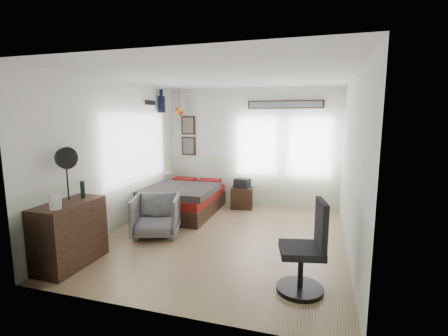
{
  "coord_description": "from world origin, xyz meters",
  "views": [
    {
      "loc": [
        1.55,
        -5.08,
        2.06
      ],
      "look_at": [
        -0.1,
        0.4,
        1.15
      ],
      "focal_mm": 26.0,
      "sensor_mm": 36.0,
      "label": 1
    }
  ],
  "objects_px": {
    "nightstand": "(242,198)",
    "armchair": "(156,216)",
    "bed": "(184,199)",
    "task_chair": "(306,255)",
    "dresser": "(70,234)"
  },
  "relations": [
    {
      "from": "dresser",
      "to": "nightstand",
      "type": "bearing_deg",
      "value": 65.02
    },
    {
      "from": "dresser",
      "to": "armchair",
      "type": "distance_m",
      "value": 1.49
    },
    {
      "from": "nightstand",
      "to": "task_chair",
      "type": "xyz_separation_m",
      "value": [
        1.56,
        -3.26,
        0.21
      ]
    },
    {
      "from": "dresser",
      "to": "task_chair",
      "type": "xyz_separation_m",
      "value": [
        3.18,
        0.22,
        0.0
      ]
    },
    {
      "from": "bed",
      "to": "dresser",
      "type": "relative_size",
      "value": 1.92
    },
    {
      "from": "nightstand",
      "to": "armchair",
      "type": "bearing_deg",
      "value": -123.51
    },
    {
      "from": "bed",
      "to": "nightstand",
      "type": "distance_m",
      "value": 1.33
    },
    {
      "from": "armchair",
      "to": "task_chair",
      "type": "relative_size",
      "value": 0.7
    },
    {
      "from": "dresser",
      "to": "armchair",
      "type": "height_order",
      "value": "dresser"
    },
    {
      "from": "bed",
      "to": "nightstand",
      "type": "height_order",
      "value": "bed"
    },
    {
      "from": "dresser",
      "to": "bed",
      "type": "bearing_deg",
      "value": 79.57
    },
    {
      "from": "dresser",
      "to": "armchair",
      "type": "bearing_deg",
      "value": 66.55
    },
    {
      "from": "bed",
      "to": "armchair",
      "type": "distance_m",
      "value": 1.39
    },
    {
      "from": "armchair",
      "to": "bed",
      "type": "bearing_deg",
      "value": 75.35
    },
    {
      "from": "bed",
      "to": "armchair",
      "type": "xyz_separation_m",
      "value": [
        0.09,
        -1.39,
        0.06
      ]
    }
  ]
}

